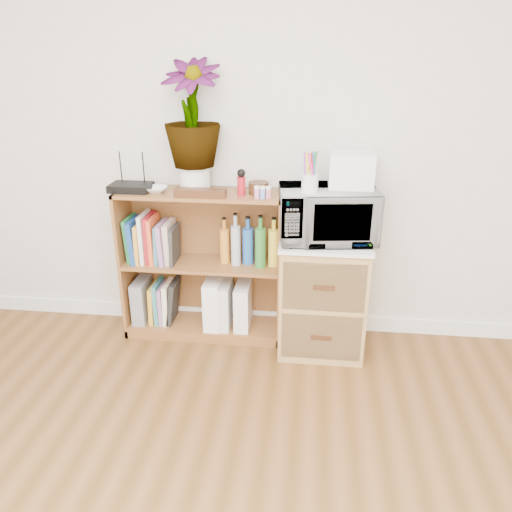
# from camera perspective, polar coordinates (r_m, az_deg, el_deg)

# --- Properties ---
(skirting_board) EXTENTS (4.00, 0.02, 0.10)m
(skirting_board) POSITION_cam_1_polar(r_m,az_deg,el_deg) (3.41, 0.51, -7.00)
(skirting_board) COLOR white
(skirting_board) RESTS_ON ground
(bookshelf) EXTENTS (1.00, 0.30, 0.95)m
(bookshelf) POSITION_cam_1_polar(r_m,az_deg,el_deg) (3.14, -6.09, -1.11)
(bookshelf) COLOR brown
(bookshelf) RESTS_ON ground
(wicker_unit) EXTENTS (0.50, 0.45, 0.70)m
(wicker_unit) POSITION_cam_1_polar(r_m,az_deg,el_deg) (3.06, 7.58, -4.46)
(wicker_unit) COLOR #9E7542
(wicker_unit) RESTS_ON ground
(microwave) EXTENTS (0.58, 0.43, 0.30)m
(microwave) POSITION_cam_1_polar(r_m,az_deg,el_deg) (2.86, 8.11, 4.76)
(microwave) COLOR white
(microwave) RESTS_ON wicker_unit
(pen_cup) EXTENTS (0.09, 0.09, 0.10)m
(pen_cup) POSITION_cam_1_polar(r_m,az_deg,el_deg) (2.72, 6.16, 8.28)
(pen_cup) COLOR silver
(pen_cup) RESTS_ON microwave
(small_appliance) EXTENTS (0.24, 0.20, 0.19)m
(small_appliance) POSITION_cam_1_polar(r_m,az_deg,el_deg) (2.85, 10.82, 9.66)
(small_appliance) COLOR white
(small_appliance) RESTS_ON microwave
(router) EXTENTS (0.24, 0.16, 0.04)m
(router) POSITION_cam_1_polar(r_m,az_deg,el_deg) (3.08, -14.11, 7.62)
(router) COLOR black
(router) RESTS_ON bookshelf
(white_bowl) EXTENTS (0.13, 0.13, 0.03)m
(white_bowl) POSITION_cam_1_polar(r_m,az_deg,el_deg) (3.02, -11.34, 7.46)
(white_bowl) COLOR white
(white_bowl) RESTS_ON bookshelf
(plant_pot) EXTENTS (0.18, 0.18, 0.15)m
(plant_pot) POSITION_cam_1_polar(r_m,az_deg,el_deg) (2.99, -7.00, 8.76)
(plant_pot) COLOR white
(plant_pot) RESTS_ON bookshelf
(potted_plant) EXTENTS (0.33, 0.33, 0.59)m
(potted_plant) POSITION_cam_1_polar(r_m,az_deg,el_deg) (2.93, -7.36, 15.84)
(potted_plant) COLOR #32762F
(potted_plant) RESTS_ON plant_pot
(trinket_box) EXTENTS (0.30, 0.07, 0.05)m
(trinket_box) POSITION_cam_1_polar(r_m,az_deg,el_deg) (2.88, -6.39, 7.18)
(trinket_box) COLOR #3B1E10
(trinket_box) RESTS_ON bookshelf
(kokeshi_doll) EXTENTS (0.05, 0.05, 0.11)m
(kokeshi_doll) POSITION_cam_1_polar(r_m,az_deg,el_deg) (2.89, -1.69, 7.98)
(kokeshi_doll) COLOR #A6141E
(kokeshi_doll) RESTS_ON bookshelf
(wooden_bowl) EXTENTS (0.12, 0.12, 0.07)m
(wooden_bowl) POSITION_cam_1_polar(r_m,az_deg,el_deg) (2.93, 0.30, 7.80)
(wooden_bowl) COLOR #36210E
(wooden_bowl) RESTS_ON bookshelf
(paint_jars) EXTENTS (0.11, 0.04, 0.05)m
(paint_jars) POSITION_cam_1_polar(r_m,az_deg,el_deg) (2.83, 0.78, 7.12)
(paint_jars) COLOR #D67686
(paint_jars) RESTS_ON bookshelf
(file_box) EXTENTS (0.08, 0.22, 0.28)m
(file_box) POSITION_cam_1_polar(r_m,az_deg,el_deg) (3.37, -12.87, -4.89)
(file_box) COLOR gray
(file_box) RESTS_ON bookshelf
(magazine_holder_left) EXTENTS (0.10, 0.25, 0.32)m
(magazine_holder_left) POSITION_cam_1_polar(r_m,az_deg,el_deg) (3.23, -4.81, -5.23)
(magazine_holder_left) COLOR white
(magazine_holder_left) RESTS_ON bookshelf
(magazine_holder_mid) EXTENTS (0.09, 0.24, 0.29)m
(magazine_holder_mid) POSITION_cam_1_polar(r_m,az_deg,el_deg) (3.22, -3.69, -5.49)
(magazine_holder_mid) COLOR silver
(magazine_holder_mid) RESTS_ON bookshelf
(magazine_holder_right) EXTENTS (0.09, 0.23, 0.29)m
(magazine_holder_right) POSITION_cam_1_polar(r_m,az_deg,el_deg) (3.21, -1.49, -5.65)
(magazine_holder_right) COLOR white
(magazine_holder_right) RESTS_ON bookshelf
(cookbooks) EXTENTS (0.31, 0.20, 0.31)m
(cookbooks) POSITION_cam_1_polar(r_m,az_deg,el_deg) (3.17, -11.75, 1.81)
(cookbooks) COLOR #1D6E3A
(cookbooks) RESTS_ON bookshelf
(liquor_bottles) EXTENTS (0.37, 0.07, 0.32)m
(liquor_bottles) POSITION_cam_1_polar(r_m,az_deg,el_deg) (3.03, -0.68, 1.66)
(liquor_bottles) COLOR orange
(liquor_bottles) RESTS_ON bookshelf
(lower_books) EXTENTS (0.18, 0.19, 0.29)m
(lower_books) POSITION_cam_1_polar(r_m,az_deg,el_deg) (3.33, -10.43, -5.14)
(lower_books) COLOR gold
(lower_books) RESTS_ON bookshelf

